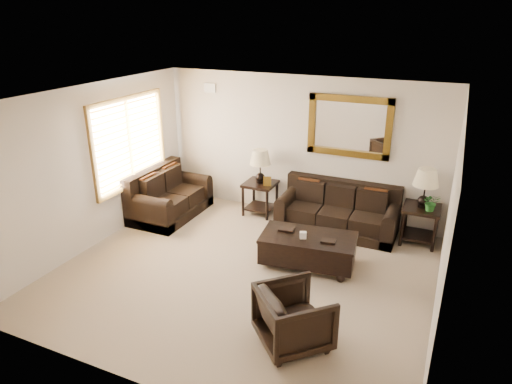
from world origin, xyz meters
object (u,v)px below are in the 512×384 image
at_px(sofa, 338,213).
at_px(end_table_right, 424,195).
at_px(end_table_left, 260,173).
at_px(coffee_table, 308,247).
at_px(armchair, 294,315).
at_px(loveseat, 168,198).

relative_size(sofa, end_table_right, 1.58).
distance_m(end_table_left, coffee_table, 2.19).
xyz_separation_m(end_table_left, armchair, (1.91, -3.36, -0.45)).
bearing_deg(sofa, loveseat, -167.48).
bearing_deg(sofa, armchair, -84.45).
height_order(loveseat, end_table_right, end_table_right).
distance_m(sofa, armchair, 3.29).
distance_m(sofa, end_table_left, 1.68).
bearing_deg(sofa, end_table_left, 177.02).
bearing_deg(loveseat, sofa, -77.48).
bearing_deg(loveseat, armchair, -125.87).
xyz_separation_m(end_table_right, coffee_table, (-1.52, -1.51, -0.57)).
distance_m(loveseat, armchair, 4.37).
height_order(sofa, loveseat, loveseat).
bearing_deg(armchair, end_table_left, -14.54).
xyz_separation_m(sofa, end_table_right, (1.42, 0.08, 0.56)).
bearing_deg(end_table_left, end_table_right, -0.14).
bearing_deg(end_table_right, armchair, -108.21).
distance_m(sofa, end_table_right, 1.53).
distance_m(end_table_left, armchair, 3.89).
relative_size(loveseat, end_table_right, 1.23).
bearing_deg(end_table_right, coffee_table, -135.35).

